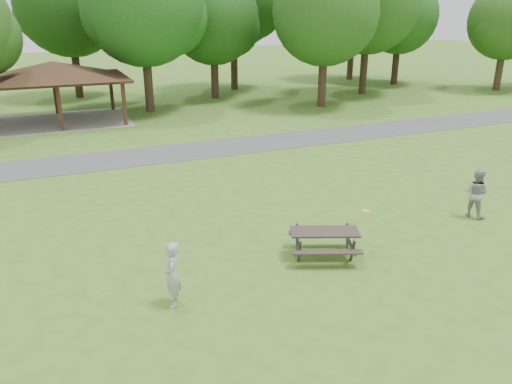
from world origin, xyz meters
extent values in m
plane|color=#3E681D|center=(0.00, 0.00, 0.00)|extent=(160.00, 160.00, 0.00)
cube|color=#454547|center=(0.00, 14.00, 0.01)|extent=(120.00, 3.20, 0.02)
cube|color=#381E14|center=(-4.00, 21.30, 1.30)|extent=(0.22, 0.22, 2.60)
cube|color=#3A1E15|center=(-4.00, 26.70, 1.30)|extent=(0.22, 0.22, 2.60)
cube|color=#392114|center=(-0.30, 21.30, 1.30)|extent=(0.22, 0.22, 2.60)
cube|color=#311C11|center=(-0.30, 26.70, 1.30)|extent=(0.22, 0.22, 2.60)
cube|color=#351E15|center=(-4.00, 24.00, 2.68)|extent=(8.60, 6.60, 0.16)
pyramid|color=#312013|center=(-4.00, 24.00, 3.26)|extent=(7.01, 7.01, 1.00)
cube|color=gray|center=(-4.00, 24.00, 0.01)|extent=(8.40, 6.40, 0.03)
cylinder|color=#321F16|center=(2.00, 25.00, 2.01)|extent=(0.60, 0.60, 4.02)
sphere|color=#154A15|center=(2.00, 25.00, 7.02)|extent=(8.00, 8.00, 8.00)
sphere|color=#164B15|center=(3.80, 25.30, 6.22)|extent=(5.20, 5.20, 5.20)
sphere|color=#144012|center=(0.40, 24.80, 6.42)|extent=(4.80, 4.80, 4.80)
cylinder|color=#311E16|center=(8.00, 28.50, 1.72)|extent=(0.60, 0.60, 3.43)
sphere|color=#164313|center=(8.00, 28.50, 6.05)|extent=(7.00, 7.00, 7.00)
sphere|color=#144112|center=(9.57, 28.80, 5.36)|extent=(4.55, 4.55, 4.55)
sphere|color=#174F16|center=(6.60, 28.30, 5.53)|extent=(4.20, 4.20, 4.20)
cylinder|color=#321E16|center=(14.00, 22.00, 1.89)|extent=(0.60, 0.60, 3.78)
sphere|color=#1A4614|center=(14.00, 22.00, 6.55)|extent=(7.40, 7.40, 7.40)
sphere|color=#143F12|center=(15.66, 22.30, 5.81)|extent=(4.81, 4.81, 4.81)
sphere|color=#174112|center=(12.52, 21.80, 6.00)|extent=(4.44, 4.44, 4.44)
cylinder|color=black|center=(20.00, 25.50, 2.10)|extent=(0.60, 0.60, 4.20)
sphere|color=#1B4714|center=(20.00, 25.50, 7.27)|extent=(8.20, 8.20, 8.20)
sphere|color=#184012|center=(21.84, 25.80, 6.45)|extent=(5.33, 5.33, 5.33)
sphere|color=#1E4714|center=(18.36, 25.30, 6.66)|extent=(4.92, 4.92, 4.92)
cylinder|color=black|center=(26.00, 29.00, 1.78)|extent=(0.60, 0.60, 3.57)
sphere|color=#184915|center=(26.00, 29.00, 6.12)|extent=(6.80, 6.80, 6.80)
sphere|color=#1F4D16|center=(27.53, 29.30, 5.44)|extent=(4.42, 4.42, 4.42)
sphere|color=#184B15|center=(24.64, 28.80, 5.61)|extent=(4.08, 4.08, 4.08)
cylinder|color=#312316|center=(32.00, 22.50, 1.68)|extent=(0.60, 0.60, 3.36)
sphere|color=#1C4513|center=(32.00, 22.50, 5.76)|extent=(6.40, 6.40, 6.40)
sphere|color=#1D4614|center=(30.72, 22.30, 5.28)|extent=(3.84, 3.84, 3.84)
cylinder|color=black|center=(-2.00, 33.00, 2.06)|extent=(0.60, 0.60, 4.13)
sphere|color=#184413|center=(-2.00, 33.00, 7.13)|extent=(8.00, 8.00, 8.00)
sphere|color=#174915|center=(-0.20, 33.30, 6.33)|extent=(5.20, 5.20, 5.20)
sphere|color=#1D4313|center=(-3.60, 32.80, 6.53)|extent=(4.80, 4.80, 4.80)
cylinder|color=black|center=(11.00, 32.00, 2.27)|extent=(0.60, 0.60, 4.55)
sphere|color=#193F12|center=(12.89, 32.30, 6.86)|extent=(5.46, 5.46, 5.46)
sphere|color=#164413|center=(9.32, 31.80, 7.07)|extent=(5.04, 5.04, 5.04)
cylinder|color=#321F16|center=(24.00, 33.50, 2.13)|extent=(0.60, 0.60, 4.27)
sphere|color=#144112|center=(24.00, 33.50, 7.27)|extent=(8.00, 8.00, 8.00)
sphere|color=#174413|center=(25.80, 33.80, 6.47)|extent=(5.20, 5.20, 5.20)
sphere|color=#1A4413|center=(22.40, 33.30, 6.67)|extent=(4.80, 4.80, 4.80)
cube|color=#2D2420|center=(2.05, 1.44, 0.80)|extent=(2.11, 1.46, 0.05)
cube|color=#2F2622|center=(1.81, 0.84, 0.47)|extent=(1.92, 1.01, 0.04)
cube|color=#29231D|center=(2.30, 2.04, 0.47)|extent=(1.92, 1.01, 0.04)
cube|color=#3E3E40|center=(1.20, 1.35, 0.40)|extent=(0.22, 0.40, 0.85)
cube|color=#3B3B3D|center=(1.51, 2.11, 0.40)|extent=(0.22, 0.40, 0.85)
cube|color=#38383B|center=(1.36, 1.73, 0.43)|extent=(0.67, 1.50, 0.05)
cube|color=#39393B|center=(2.60, 0.78, 0.40)|extent=(0.22, 0.40, 0.85)
cube|color=#3A3A3C|center=(2.91, 1.53, 0.40)|extent=(0.22, 0.40, 0.85)
cube|color=#414144|center=(2.75, 1.15, 0.43)|extent=(0.67, 1.50, 0.05)
cylinder|color=yellow|center=(3.42, 1.41, 1.24)|extent=(0.29, 0.29, 0.02)
imported|color=#A8A8AB|center=(-2.62, 0.72, 0.83)|extent=(0.55, 0.69, 1.66)
imported|color=gray|center=(8.38, 1.98, 0.86)|extent=(0.92, 1.02, 1.71)
camera|label=1|loc=(-4.94, -9.77, 6.88)|focal=35.00mm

